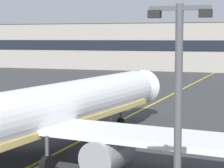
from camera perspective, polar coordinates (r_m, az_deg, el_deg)
taxiway_centreline at (r=46.19m, az=-0.21°, el=-5.24°), size 7.05×179.88×0.01m
airliner_foreground at (r=32.54m, az=-10.11°, el=-4.01°), size 32.36×41.44×11.65m
apron_lamp_post at (r=16.67m, az=8.25°, el=-6.58°), size 2.24×0.90×10.07m
safety_cone_by_nose_gear at (r=48.17m, az=-0.10°, el=-4.47°), size 0.44×0.44×0.55m
terminal_building at (r=123.93m, az=12.63°, el=4.65°), size 133.99×12.40×13.15m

